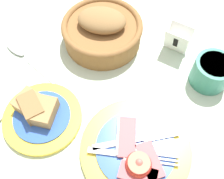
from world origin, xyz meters
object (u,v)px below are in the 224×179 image
(breakfast_plate, at_px, (136,151))
(bread_plate, at_px, (40,114))
(bread_basket, at_px, (102,30))
(sugar_cup, at_px, (212,72))
(teaspoon_by_saucer, at_px, (22,54))
(number_card, at_px, (177,40))

(breakfast_plate, distance_m, bread_plate, 0.22)
(breakfast_plate, relative_size, bread_basket, 1.12)
(bread_plate, relative_size, bread_basket, 0.85)
(bread_plate, xyz_separation_m, bread_basket, (0.01, 0.26, 0.02))
(sugar_cup, distance_m, teaspoon_by_saucer, 0.48)
(sugar_cup, distance_m, number_card, 0.12)
(breakfast_plate, height_order, bread_basket, bread_basket)
(bread_basket, height_order, number_card, bread_basket)
(number_card, bearing_deg, bread_basket, -159.27)
(breakfast_plate, xyz_separation_m, bread_basket, (-0.21, 0.24, 0.03))
(bread_plate, height_order, teaspoon_by_saucer, bread_plate)
(breakfast_plate, height_order, teaspoon_by_saucer, breakfast_plate)
(breakfast_plate, xyz_separation_m, bread_plate, (-0.22, -0.02, 0.01))
(bread_basket, relative_size, number_card, 2.82)
(breakfast_plate, height_order, number_card, number_card)
(bread_plate, distance_m, teaspoon_by_saucer, 0.19)
(sugar_cup, height_order, number_card, number_card)
(sugar_cup, height_order, bread_basket, bread_basket)
(bread_plate, bearing_deg, number_card, 58.75)
(breakfast_plate, relative_size, number_card, 3.16)
(number_card, bearing_deg, bread_plate, -119.17)
(breakfast_plate, bearing_deg, bread_plate, -173.62)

